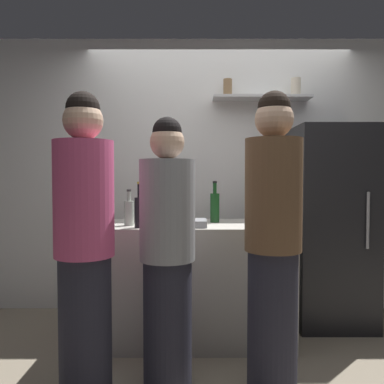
{
  "coord_description": "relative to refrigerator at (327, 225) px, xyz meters",
  "views": [
    {
      "loc": [
        -0.26,
        -2.52,
        1.29
      ],
      "look_at": [
        -0.25,
        0.51,
        1.17
      ],
      "focal_mm": 36.09,
      "sensor_mm": 36.0,
      "label": 1
    }
  ],
  "objects": [
    {
      "name": "baking_pan",
      "position": [
        -1.27,
        -0.5,
        0.08
      ],
      "size": [
        0.34,
        0.24,
        0.05
      ],
      "primitive_type": "cube",
      "color": "gray",
      "rests_on": "counter"
    },
    {
      "name": "water_bottle_plastic",
      "position": [
        -1.57,
        -0.08,
        0.17
      ],
      "size": [
        0.08,
        0.08,
        0.25
      ],
      "color": "silver",
      "rests_on": "counter"
    },
    {
      "name": "utensil_holder",
      "position": [
        -1.26,
        -0.17,
        0.12
      ],
      "size": [
        0.12,
        0.12,
        0.22
      ],
      "color": "#B2B2B7",
      "rests_on": "counter"
    },
    {
      "name": "wine_bottle_green_glass",
      "position": [
        -1.02,
        -0.25,
        0.19
      ],
      "size": [
        0.07,
        0.07,
        0.34
      ],
      "color": "#19471E",
      "rests_on": "counter"
    },
    {
      "name": "wine_bottle_pale_glass",
      "position": [
        -1.69,
        -0.45,
        0.16
      ],
      "size": [
        0.07,
        0.07,
        0.27
      ],
      "color": "#B2BFB2",
      "rests_on": "counter"
    },
    {
      "name": "back_wall_assembly",
      "position": [
        -0.95,
        0.4,
        0.45
      ],
      "size": [
        4.8,
        0.32,
        2.6
      ],
      "color": "white",
      "rests_on": "ground"
    },
    {
      "name": "wine_bottle_amber_glass",
      "position": [
        -0.73,
        -0.62,
        0.18
      ],
      "size": [
        0.08,
        0.08,
        0.31
      ],
      "color": "#472814",
      "rests_on": "counter"
    },
    {
      "name": "person_grey_hoodie",
      "position": [
        -1.36,
        -1.02,
        -0.04
      ],
      "size": [
        0.34,
        0.34,
        1.65
      ],
      "rotation": [
        0.0,
        0.0,
        3.97
      ],
      "color": "#262633",
      "rests_on": "ground"
    },
    {
      "name": "wine_bottle_dark_glass",
      "position": [
        -1.59,
        -0.58,
        0.18
      ],
      "size": [
        0.07,
        0.07,
        0.33
      ],
      "color": "black",
      "rests_on": "counter"
    },
    {
      "name": "person_brown_jacket",
      "position": [
        -0.72,
        -1.07,
        0.04
      ],
      "size": [
        0.34,
        0.34,
        1.8
      ],
      "rotation": [
        0.0,
        0.0,
        5.35
      ],
      "color": "#262633",
      "rests_on": "ground"
    },
    {
      "name": "counter",
      "position": [
        -1.19,
        -0.34,
        -0.4
      ],
      "size": [
        1.49,
        0.68,
        0.92
      ],
      "primitive_type": "cube",
      "color": "#B7B2A8",
      "rests_on": "ground"
    },
    {
      "name": "ground_plane",
      "position": [
        -0.95,
        -0.85,
        -0.86
      ],
      "size": [
        5.28,
        5.28,
        0.0
      ],
      "primitive_type": "plane",
      "color": "gray"
    },
    {
      "name": "refrigerator",
      "position": [
        0.0,
        0.0,
        0.0
      ],
      "size": [
        0.65,
        0.69,
        1.72
      ],
      "color": "black",
      "rests_on": "ground"
    },
    {
      "name": "person_pink_top",
      "position": [
        -1.82,
        -1.18,
        0.03
      ],
      "size": [
        0.34,
        0.34,
        1.77
      ],
      "rotation": [
        0.0,
        0.0,
        0.9
      ],
      "color": "#262633",
      "rests_on": "ground"
    }
  ]
}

